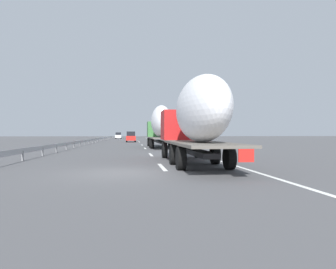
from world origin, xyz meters
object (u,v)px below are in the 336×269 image
car_white_van (118,136)px  road_sign (168,130)px  truck_lead (160,125)px  car_blue_sedan (131,135)px  car_red_compact (131,137)px  truck_trailing (196,117)px

car_white_van → road_sign: (-40.95, -10.31, 1.17)m
truck_lead → car_blue_sedan: bearing=2.8°
car_red_compact → car_blue_sedan: bearing=0.1°
road_sign → car_white_van: bearing=14.1°
truck_trailing → car_blue_sedan: bearing=2.2°
truck_trailing → car_blue_sedan: 89.70m
car_red_compact → road_sign: road_sign is taller
truck_trailing → car_white_van: size_ratio=2.93×
car_blue_sedan → car_red_compact: (-46.36, -0.10, 0.01)m
car_red_compact → truck_lead: bearing=-171.9°
truck_lead → road_sign: (18.33, -3.10, -0.47)m
car_red_compact → road_sign: size_ratio=1.42×
truck_trailing → car_blue_sedan: truck_trailing is taller
car_blue_sedan → road_sign: 52.15m
car_blue_sedan → car_white_van: bearing=160.9°
car_white_van → road_sign: road_sign is taller
truck_trailing → car_red_compact: size_ratio=2.78×
truck_trailing → car_red_compact: (43.26, 3.38, -1.45)m
truck_trailing → road_sign: (37.89, -3.10, -0.30)m
truck_trailing → truck_lead: bearing=0.0°
truck_trailing → car_white_van: 79.19m
car_white_van → truck_trailing: bearing=-174.8°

